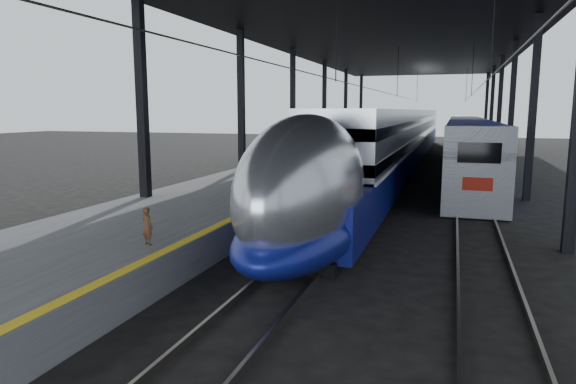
% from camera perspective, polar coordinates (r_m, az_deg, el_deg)
% --- Properties ---
extents(ground, '(160.00, 160.00, 0.00)m').
position_cam_1_polar(ground, '(14.80, -7.00, -8.54)').
color(ground, black).
rests_on(ground, ground).
extents(platform, '(6.00, 80.00, 1.00)m').
position_cam_1_polar(platform, '(34.35, 1.70, 2.43)').
color(platform, '#4C4C4F').
rests_on(platform, ground).
extents(yellow_strip, '(0.30, 80.00, 0.01)m').
position_cam_1_polar(yellow_strip, '(33.63, 6.30, 3.10)').
color(yellow_strip, yellow).
rests_on(yellow_strip, platform).
extents(rails, '(6.52, 80.00, 0.16)m').
position_cam_1_polar(rails, '(33.10, 15.12, 1.13)').
color(rails, slate).
rests_on(rails, ground).
extents(canopy, '(18.00, 75.00, 9.47)m').
position_cam_1_polar(canopy, '(33.36, 11.13, 16.91)').
color(canopy, black).
rests_on(canopy, ground).
extents(tgv_train, '(3.15, 65.20, 4.52)m').
position_cam_1_polar(tgv_train, '(41.86, 12.42, 5.63)').
color(tgv_train, '#ADAFB4').
rests_on(tgv_train, ground).
extents(second_train, '(2.78, 56.05, 3.83)m').
position_cam_1_polar(second_train, '(49.29, 19.10, 5.62)').
color(second_train, navy).
rests_on(second_train, ground).
extents(child, '(0.43, 0.36, 0.99)m').
position_cam_1_polar(child, '(13.78, -15.34, -3.68)').
color(child, '#4C2C19').
rests_on(child, platform).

